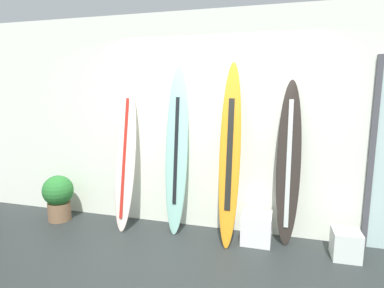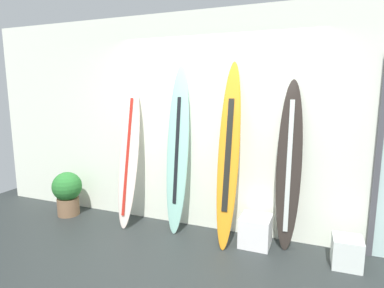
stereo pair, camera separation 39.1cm
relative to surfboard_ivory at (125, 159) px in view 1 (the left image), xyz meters
The scene contains 9 objects.
ground 1.74m from the surfboard_ivory, 39.73° to the right, with size 8.00×8.00×0.04m, color #252A2A.
wall_back 1.26m from the surfboard_ivory, 18.49° to the left, with size 7.20×0.20×2.80m, color silver.
surfboard_ivory is the anchor object (origin of this frame).
surfboard_seafoam 0.70m from the surfboard_ivory, ahead, with size 0.30×0.38×2.14m.
surfboard_sunset 1.39m from the surfboard_ivory, ahead, with size 0.28×0.55×2.17m.
surfboard_charcoal 2.06m from the surfboard_ivory, ahead, with size 0.28×0.26×1.95m.
display_block_left 2.81m from the surfboard_ivory, ahead, with size 0.30×0.30×0.32m.
display_block_center 1.88m from the surfboard_ivory, ahead, with size 0.35×0.35×0.36m.
potted_plant 1.19m from the surfboard_ivory, behind, with size 0.42×0.42×0.65m.
Camera 1 is at (0.84, -2.76, 1.83)m, focal length 29.75 mm.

